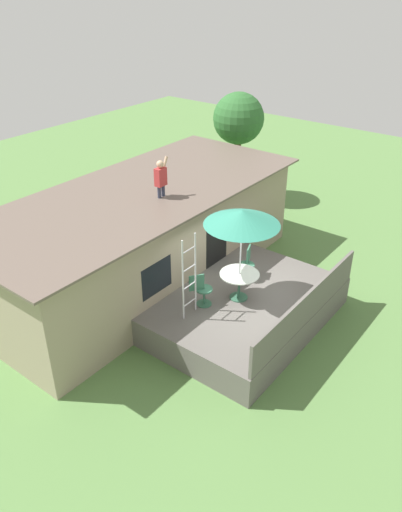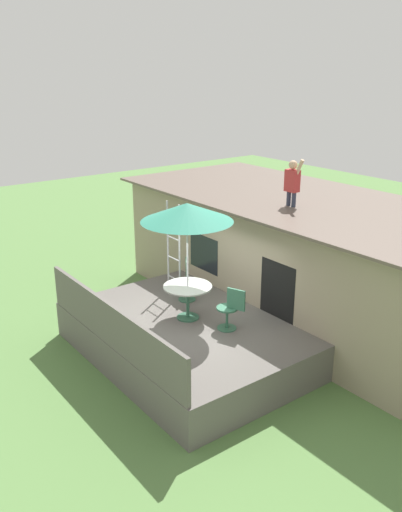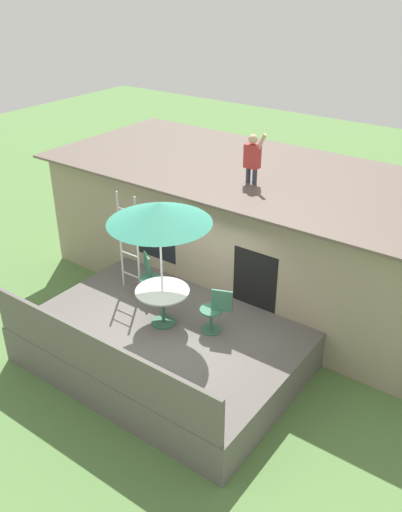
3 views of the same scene
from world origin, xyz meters
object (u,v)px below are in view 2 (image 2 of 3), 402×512
(step_ladder, at_px, (174,249))
(patio_chair_left, at_px, (187,280))
(patio_umbrella, at_px, (187,212))
(person_figure, at_px, (293,180))
(patio_table, at_px, (188,293))
(patio_chair_right, at_px, (230,309))

(step_ladder, height_order, patio_chair_left, step_ladder)
(patio_umbrella, relative_size, patio_chair_left, 2.76)
(person_figure, xyz_separation_m, patio_chair_left, (-1.06, -2.21, -2.25))
(person_figure, bearing_deg, patio_table, -94.15)
(step_ladder, height_order, person_figure, person_figure)
(person_figure, distance_m, patio_chair_right, 3.39)
(patio_table, xyz_separation_m, patio_chair_right, (0.96, 0.38, -0.13))
(step_ladder, height_order, patio_chair_right, step_ladder)
(patio_umbrella, xyz_separation_m, person_figure, (0.20, 2.80, 0.35))
(person_figure, distance_m, patio_chair_left, 3.32)
(person_figure, bearing_deg, patio_umbrella, -94.15)
(step_ladder, xyz_separation_m, person_figure, (1.56, 2.23, 1.60))
(patio_table, height_order, patio_chair_left, patio_chair_left)
(patio_table, height_order, person_figure, person_figure)
(patio_chair_left, height_order, patio_chair_right, same)
(patio_umbrella, relative_size, step_ladder, 1.15)
(patio_table, relative_size, step_ladder, 0.47)
(patio_chair_left, bearing_deg, step_ladder, -143.68)
(step_ladder, relative_size, patio_chair_left, 2.39)
(person_figure, bearing_deg, step_ladder, -124.97)
(patio_chair_left, xyz_separation_m, patio_chair_right, (1.81, -0.21, 0.00))
(patio_chair_left, distance_m, patio_chair_right, 1.82)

